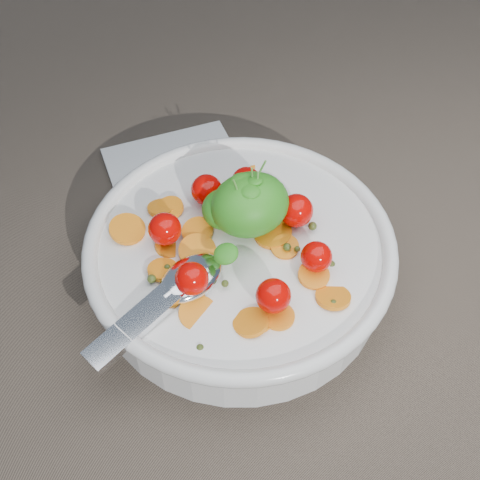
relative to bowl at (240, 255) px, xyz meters
name	(u,v)px	position (x,y,z in m)	size (l,w,h in m)	color
ground	(251,255)	(0.02, 0.02, -0.04)	(6.00, 6.00, 0.00)	#6B5C4C
bowl	(240,255)	(0.00, 0.00, 0.00)	(0.33, 0.30, 0.13)	white
napkin	(177,171)	(0.01, 0.17, -0.03)	(0.16, 0.14, 0.01)	white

